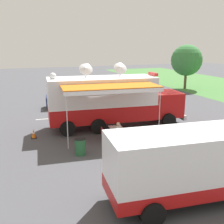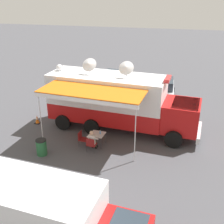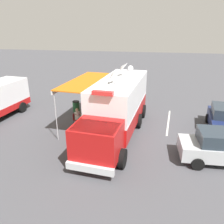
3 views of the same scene
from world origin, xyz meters
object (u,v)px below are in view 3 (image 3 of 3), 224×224
traffic_cone (121,103)px  seated_responder (78,116)px  car_behind_truck (224,119)px  water_bottle (86,116)px  car_far_corner (221,147)px  trash_bin (76,106)px  folding_chair_at_table (76,118)px  command_truck (117,106)px  folding_chair_beside_table (86,115)px  folding_table (86,117)px

traffic_cone → seated_responder: bearing=62.5°
traffic_cone → car_behind_truck: size_ratio=0.13×
water_bottle → car_far_corner: 8.67m
trash_bin → car_behind_truck: (-11.10, 1.69, 0.42)m
folding_chair_at_table → seated_responder: 0.23m
command_truck → folding_chair_beside_table: size_ratio=11.11×
command_truck → traffic_cone: (0.53, -5.42, -1.67)m
folding_chair_beside_table → car_behind_truck: (-9.67, -0.12, 0.37)m
traffic_cone → folding_table: bearing=69.2°
folding_chair_beside_table → water_bottle: bearing=106.8°
seated_responder → car_behind_truck: (-10.02, -0.86, 0.23)m
folding_table → folding_chair_at_table: (0.80, -0.13, -0.16)m
folding_chair_at_table → command_truck: bearing=165.9°
command_truck → folding_chair_at_table: command_truck is taller
folding_chair_beside_table → seated_responder: 0.83m
folding_table → seated_responder: (0.61, -0.11, -0.02)m
trash_bin → car_far_corner: 11.44m
command_truck → folding_chair_beside_table: 3.33m
command_truck → water_bottle: size_ratio=43.16×
seated_responder → traffic_cone: 5.25m
folding_table → command_truck: bearing=164.3°
folding_chair_beside_table → seated_responder: (0.35, 0.74, 0.14)m
water_bottle → trash_bin: 3.33m
folding_table → traffic_cone: 5.10m
folding_chair_at_table → trash_bin: (0.90, -2.53, -0.06)m
trash_bin → traffic_cone: (-3.51, -2.10, -0.18)m
water_bottle → seated_responder: bearing=-22.3°
trash_bin → car_far_corner: (-9.93, 5.67, 0.42)m
seated_responder → car_far_corner: car_far_corner is taller
command_truck → water_bottle: (2.30, -0.51, -1.11)m
traffic_cone → car_far_corner: 10.09m
trash_bin → traffic_cone: bearing=-149.2°
traffic_cone → car_far_corner: bearing=129.6°
seated_responder → car_far_corner: 9.37m
traffic_cone → car_far_corner: (-6.42, 7.76, 0.60)m
command_truck → car_far_corner: 6.43m
traffic_cone → car_behind_truck: (-7.60, 3.78, 0.60)m
folding_chair_beside_table → traffic_cone: size_ratio=1.50×
folding_table → folding_chair_at_table: bearing=-9.2°
folding_chair_at_table → car_behind_truck: size_ratio=0.20×
water_bottle → car_far_corner: size_ratio=0.05×
folding_chair_beside_table → car_far_corner: size_ratio=0.20×
command_truck → folding_table: command_truck is taller
car_far_corner → seated_responder: bearing=-19.4°
folding_chair_at_table → trash_bin: bearing=-70.4°
folding_chair_at_table → car_behind_truck: (-10.20, -0.84, 0.37)m
command_truck → seated_responder: (2.95, -0.77, -1.30)m
folding_chair_beside_table → seated_responder: seated_responder is taller
folding_table → traffic_cone: size_ratio=1.50×
folding_table → car_behind_truck: car_behind_truck is taller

